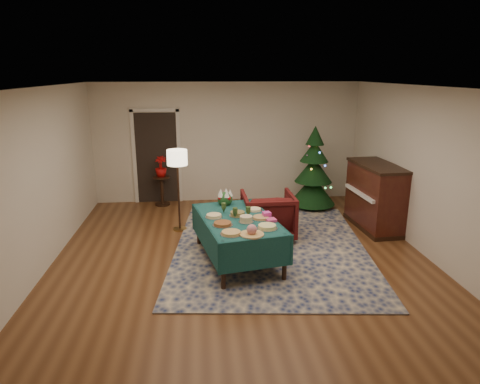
{
  "coord_description": "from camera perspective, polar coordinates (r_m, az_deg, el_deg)",
  "views": [
    {
      "loc": [
        -0.64,
        -6.17,
        2.92
      ],
      "look_at": [
        0.04,
        0.87,
        0.92
      ],
      "focal_mm": 32.0,
      "sensor_mm": 36.0,
      "label": 1
    }
  ],
  "objects": [
    {
      "name": "room_shell",
      "position": [
        6.4,
        0.39,
        1.61
      ],
      "size": [
        7.0,
        7.0,
        7.0
      ],
      "color": "#593319",
      "rests_on": "ground"
    },
    {
      "name": "platter_5",
      "position": [
        6.61,
        2.81,
        -3.44
      ],
      "size": [
        0.29,
        0.29,
        0.04
      ],
      "color": "silver",
      "rests_on": "buffet_table"
    },
    {
      "name": "platter_8",
      "position": [
        6.98,
        1.94,
        -2.37
      ],
      "size": [
        0.25,
        0.25,
        0.04
      ],
      "color": "silver",
      "rests_on": "buffet_table"
    },
    {
      "name": "potted_plant",
      "position": [
        9.65,
        -10.49,
        2.77
      ],
      "size": [
        0.26,
        0.46,
        0.26
      ],
      "primitive_type": "imported",
      "color": "#AF0C0C",
      "rests_on": "side_table"
    },
    {
      "name": "platter_7",
      "position": [
        6.73,
        -0.33,
        -2.95
      ],
      "size": [
        0.26,
        0.26,
        0.07
      ],
      "color": "silver",
      "rests_on": "buffet_table"
    },
    {
      "name": "platter_2",
      "position": [
        6.21,
        3.64,
        -4.67
      ],
      "size": [
        0.3,
        0.3,
        0.06
      ],
      "color": "silver",
      "rests_on": "buffet_table"
    },
    {
      "name": "doorway",
      "position": [
        9.87,
        -11.05,
        4.86
      ],
      "size": [
        1.08,
        0.04,
        2.16
      ],
      "color": "black",
      "rests_on": "ground"
    },
    {
      "name": "platter_6",
      "position": [
        6.68,
        -3.5,
        -3.21
      ],
      "size": [
        0.27,
        0.27,
        0.05
      ],
      "color": "silver",
      "rests_on": "buffet_table"
    },
    {
      "name": "gift_box",
      "position": [
        6.65,
        3.58,
        -3.07
      ],
      "size": [
        0.14,
        0.14,
        0.1
      ],
      "primitive_type": "cube",
      "rotation": [
        0.0,
        0.0,
        0.2
      ],
      "color": "#CF399C",
      "rests_on": "buffet_table"
    },
    {
      "name": "platter_3",
      "position": [
        6.33,
        -2.33,
        -4.27
      ],
      "size": [
        0.3,
        0.3,
        0.05
      ],
      "color": "silver",
      "rests_on": "buffet_table"
    },
    {
      "name": "platter_1",
      "position": [
        5.95,
        1.58,
        -5.24
      ],
      "size": [
        0.35,
        0.35,
        0.16
      ],
      "color": "silver",
      "rests_on": "buffet_table"
    },
    {
      "name": "floor_lamp",
      "position": [
        7.93,
        -8.36,
        3.91
      ],
      "size": [
        0.37,
        0.37,
        1.54
      ],
      "color": "#A57F3F",
      "rests_on": "ground"
    },
    {
      "name": "piano",
      "position": [
        8.53,
        17.59,
        -0.64
      ],
      "size": [
        0.77,
        1.49,
        1.25
      ],
      "color": "black",
      "rests_on": "ground"
    },
    {
      "name": "side_table",
      "position": [
        9.76,
        -10.35,
        0.1
      ],
      "size": [
        0.37,
        0.37,
        0.66
      ],
      "color": "black",
      "rests_on": "ground"
    },
    {
      "name": "platter_0",
      "position": [
        5.99,
        -1.2,
        -5.49
      ],
      "size": [
        0.31,
        0.31,
        0.05
      ],
      "color": "silver",
      "rests_on": "buffet_table"
    },
    {
      "name": "goblet_2",
      "position": [
        6.61,
        -0.66,
        -2.77
      ],
      "size": [
        0.08,
        0.08,
        0.17
      ],
      "color": "#2D471E",
      "rests_on": "buffet_table"
    },
    {
      "name": "buffet_table",
      "position": [
        6.7,
        -0.33,
        -4.64
      ],
      "size": [
        1.43,
        2.04,
        0.72
      ],
      "color": "black",
      "rests_on": "ground"
    },
    {
      "name": "napkin_stack",
      "position": [
        6.52,
        4.16,
        -3.74
      ],
      "size": [
        0.17,
        0.17,
        0.04
      ],
      "primitive_type": "cube",
      "rotation": [
        0.0,
        0.0,
        0.2
      ],
      "color": "#D53B76",
      "rests_on": "buffet_table"
    },
    {
      "name": "centerpiece",
      "position": [
        7.27,
        -2.02,
        -0.74
      ],
      "size": [
        0.26,
        0.26,
        0.3
      ],
      "color": "#1E4C1E",
      "rests_on": "buffet_table"
    },
    {
      "name": "goblet_0",
      "position": [
        6.85,
        -2.19,
        -2.1
      ],
      "size": [
        0.08,
        0.08,
        0.17
      ],
      "color": "#2D471E",
      "rests_on": "buffet_table"
    },
    {
      "name": "platter_4",
      "position": [
        6.45,
        0.82,
        -3.66
      ],
      "size": [
        0.22,
        0.22,
        0.1
      ],
      "color": "silver",
      "rests_on": "buffet_table"
    },
    {
      "name": "christmas_tree",
      "position": [
        9.46,
        9.77,
        2.71
      ],
      "size": [
        1.02,
        1.02,
        1.81
      ],
      "color": "black",
      "rests_on": "ground"
    },
    {
      "name": "armchair",
      "position": [
        7.7,
        3.74,
        -2.83
      ],
      "size": [
        0.91,
        0.86,
        0.93
      ],
      "primitive_type": "imported",
      "rotation": [
        0.0,
        0.0,
        3.15
      ],
      "color": "#49100F",
      "rests_on": "ground"
    },
    {
      "name": "goblet_1",
      "position": [
        6.66,
        1.1,
        -2.63
      ],
      "size": [
        0.08,
        0.08,
        0.17
      ],
      "color": "#2D471E",
      "rests_on": "buffet_table"
    },
    {
      "name": "rug",
      "position": [
        7.41,
        4.06,
        -7.35
      ],
      "size": [
        3.62,
        4.51,
        0.02
      ],
      "primitive_type": "cube",
      "rotation": [
        0.0,
        0.0,
        -0.1
      ],
      "color": "#15224F",
      "rests_on": "ground"
    }
  ]
}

